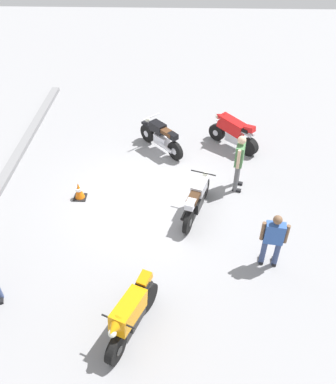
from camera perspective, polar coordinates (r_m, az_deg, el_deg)
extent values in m
plane|color=gray|center=(11.51, -2.29, -0.87)|extent=(40.00, 40.00, 0.00)
cylinder|color=black|center=(11.36, 5.27, 0.44)|extent=(0.64, 0.32, 0.64)
cylinder|color=black|center=(10.31, 2.94, -4.33)|extent=(0.64, 0.32, 0.64)
cylinder|color=black|center=(11.36, 5.27, 0.44)|extent=(0.26, 0.21, 0.22)
cylinder|color=black|center=(10.31, 2.94, -4.33)|extent=(0.26, 0.21, 0.22)
cube|color=black|center=(10.72, 4.11, -1.60)|extent=(0.62, 0.45, 0.32)
cube|color=silver|center=(10.61, 4.53, 0.69)|extent=(0.63, 0.48, 0.30)
cube|color=silver|center=(11.14, 5.37, 1.83)|extent=(0.47, 0.29, 0.08)
cube|color=#382314|center=(10.26, 3.79, -0.69)|extent=(0.65, 0.44, 0.12)
cube|color=silver|center=(10.06, 3.26, -1.81)|extent=(0.37, 0.31, 0.18)
cylinder|color=black|center=(10.50, 2.55, -2.93)|extent=(0.56, 0.28, 0.16)
cylinder|color=black|center=(10.71, 5.12, 2.77)|extent=(0.26, 0.67, 0.04)
sphere|color=silver|center=(11.00, 5.40, 2.58)|extent=(0.16, 0.16, 0.16)
cylinder|color=black|center=(8.23, -7.56, -21.58)|extent=(0.62, 0.38, 0.60)
cylinder|color=black|center=(8.83, -3.02, -14.70)|extent=(0.64, 0.44, 0.60)
cylinder|color=black|center=(8.23, -7.56, -21.58)|extent=(0.26, 0.25, 0.21)
cylinder|color=black|center=(8.83, -3.02, -14.70)|extent=(0.26, 0.25, 0.21)
cube|color=black|center=(8.45, -5.03, -17.41)|extent=(0.62, 0.47, 0.32)
cube|color=orange|center=(8.04, -5.73, -16.66)|extent=(1.05, 0.71, 0.57)
cone|color=orange|center=(7.69, -7.77, -18.92)|extent=(0.46, 0.45, 0.39)
cube|color=black|center=(8.18, -4.37, -14.30)|extent=(0.65, 0.47, 0.12)
cube|color=orange|center=(8.27, -3.41, -12.46)|extent=(0.40, 0.34, 0.23)
cylinder|color=black|center=(8.41, -4.02, -13.27)|extent=(0.40, 0.23, 0.17)
cylinder|color=black|center=(8.37, -3.02, -13.64)|extent=(0.40, 0.23, 0.17)
cylinder|color=black|center=(7.73, -7.24, -18.05)|extent=(0.30, 0.66, 0.04)
sphere|color=silver|center=(7.70, -8.06, -19.56)|extent=(0.16, 0.16, 0.16)
cylinder|color=black|center=(13.84, -2.99, 8.47)|extent=(0.55, 0.52, 0.64)
cylinder|color=black|center=(12.89, 1.05, 5.96)|extent=(0.55, 0.52, 0.64)
cylinder|color=silver|center=(13.84, -2.99, 8.47)|extent=(0.26, 0.25, 0.22)
cylinder|color=silver|center=(12.89, 1.05, 5.96)|extent=(0.26, 0.25, 0.22)
cube|color=silver|center=(13.27, -0.90, 7.54)|extent=(0.60, 0.59, 0.32)
cube|color=black|center=(13.19, -1.49, 9.36)|extent=(0.63, 0.62, 0.30)
cube|color=black|center=(13.66, -3.04, 9.72)|extent=(0.43, 0.42, 0.08)
cube|color=#4C2D19|center=(12.89, -0.19, 8.68)|extent=(0.62, 0.60, 0.12)
cube|color=black|center=(12.70, 0.70, 8.07)|extent=(0.38, 0.38, 0.18)
cylinder|color=silver|center=(12.95, -0.33, 6.38)|extent=(0.48, 0.46, 0.16)
cylinder|color=silver|center=(13.29, -2.43, 10.83)|extent=(0.50, 0.54, 0.04)
sphere|color=silver|center=(13.54, -3.00, 10.42)|extent=(0.16, 0.16, 0.16)
cylinder|color=black|center=(14.03, 7.07, 8.58)|extent=(0.52, 0.55, 0.60)
cylinder|color=black|center=(13.41, 11.63, 6.42)|extent=(0.57, 0.60, 0.60)
cylinder|color=silver|center=(14.03, 7.07, 8.58)|extent=(0.27, 0.28, 0.21)
cylinder|color=silver|center=(13.41, 11.63, 6.42)|extent=(0.27, 0.28, 0.21)
cube|color=silver|center=(13.63, 9.52, 7.80)|extent=(0.58, 0.60, 0.32)
cube|color=red|center=(13.50, 9.18, 9.49)|extent=(0.92, 0.98, 0.57)
cone|color=red|center=(13.68, 7.47, 10.82)|extent=(0.49, 0.49, 0.39)
cube|color=black|center=(13.28, 10.61, 9.11)|extent=(0.59, 0.62, 0.12)
cube|color=red|center=(13.10, 11.73, 8.92)|extent=(0.39, 0.41, 0.23)
cylinder|color=silver|center=(13.27, 11.65, 8.46)|extent=(0.33, 0.36, 0.17)
cylinder|color=silver|center=(13.15, 11.25, 8.21)|extent=(0.33, 0.36, 0.17)
cylinder|color=silver|center=(13.60, 7.95, 10.69)|extent=(0.55, 0.49, 0.04)
sphere|color=silver|center=(13.74, 7.19, 10.76)|extent=(0.16, 0.16, 0.16)
cylinder|color=#384772|center=(9.79, 15.39, -8.58)|extent=(0.15, 0.15, 0.78)
cube|color=black|center=(10.09, 15.04, -9.66)|extent=(0.27, 0.14, 0.08)
cylinder|color=#384772|center=(9.75, 13.58, -8.40)|extent=(0.15, 0.15, 0.78)
cube|color=black|center=(10.05, 13.28, -9.49)|extent=(0.27, 0.14, 0.08)
cube|color=#3359A5|center=(9.30, 15.14, -5.75)|extent=(0.28, 0.47, 0.55)
cylinder|color=brown|center=(9.33, 16.77, -5.84)|extent=(0.10, 0.10, 0.52)
cylinder|color=brown|center=(9.26, 13.54, -5.50)|extent=(0.10, 0.10, 0.52)
sphere|color=brown|center=(9.02, 15.58, -3.91)|extent=(0.21, 0.21, 0.21)
cube|color=black|center=(9.82, -23.01, -14.01)|extent=(0.28, 0.18, 0.08)
cylinder|color=#59595B|center=(11.64, 9.80, 1.86)|extent=(0.16, 0.16, 0.89)
cube|color=black|center=(11.89, 9.88, 0.27)|extent=(0.16, 0.28, 0.08)
cylinder|color=#59595B|center=(11.93, 10.05, 2.85)|extent=(0.16, 0.16, 0.89)
cube|color=black|center=(12.16, 10.12, 1.28)|extent=(0.16, 0.28, 0.08)
cube|color=#4C7F4C|center=(11.35, 10.35, 5.40)|extent=(0.54, 0.34, 0.63)
cylinder|color=#D8AD8C|center=(11.10, 10.15, 4.66)|extent=(0.11, 0.11, 0.59)
cylinder|color=#D8AD8C|center=(11.59, 10.57, 6.26)|extent=(0.11, 0.11, 0.59)
sphere|color=#D8AD8C|center=(11.10, 10.63, 7.38)|extent=(0.24, 0.24, 0.24)
cube|color=black|center=(11.78, -12.56, -0.75)|extent=(0.36, 0.36, 0.03)
cone|color=orange|center=(11.62, -12.75, 0.25)|extent=(0.28, 0.28, 0.50)
cylinder|color=white|center=(11.59, -12.77, 0.40)|extent=(0.19, 0.19, 0.08)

